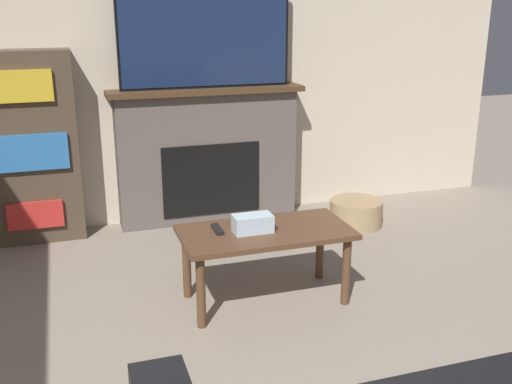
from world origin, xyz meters
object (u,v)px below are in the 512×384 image
at_px(fireplace, 208,155).
at_px(coffee_table, 266,240).
at_px(tv, 205,34).
at_px(bookshelf, 29,148).
at_px(storage_basket, 356,213).

bearing_deg(fireplace, coffee_table, -90.73).
height_order(tv, coffee_table, tv).
bearing_deg(coffee_table, bookshelf, 131.79).
distance_m(bookshelf, storage_basket, 2.50).
xyz_separation_m(tv, storage_basket, (1.07, -0.47, -1.36)).
distance_m(tv, storage_basket, 1.79).
bearing_deg(fireplace, tv, -90.00).
bearing_deg(tv, fireplace, 90.00).
distance_m(fireplace, coffee_table, 1.48).
bearing_deg(tv, coffee_table, -90.74).
bearing_deg(coffee_table, fireplace, 89.27).
xyz_separation_m(tv, coffee_table, (-0.02, -1.45, -1.08)).
bearing_deg(tv, bookshelf, -179.89).
bearing_deg(bookshelf, coffee_table, -48.21).
bearing_deg(fireplace, bookshelf, -179.02).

